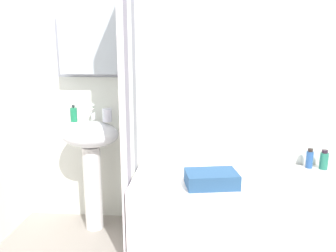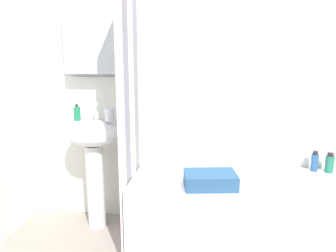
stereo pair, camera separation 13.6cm
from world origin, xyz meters
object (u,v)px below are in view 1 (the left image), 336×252
Objects in this scene: bathtub at (238,211)px; conditioner_bottle at (324,160)px; soap_dispenser at (74,114)px; towel_folded at (211,179)px; sink at (91,151)px; shampoo_bottle at (310,159)px; toothbrush_cup at (107,115)px.

conditioner_bottle reaches higher than bathtub.
bathtub is 10.09× the size of conditioner_bottle.
towel_folded is at bearing -15.44° from soap_dispenser.
towel_folded is at bearing -17.92° from sink.
sink is at bearing -176.62° from conditioner_bottle.
sink is 0.31m from soap_dispenser.
conditioner_bottle is 0.10m from shampoo_bottle.
soap_dispenser reaches higher than shampoo_bottle.
toothbrush_cup reaches higher than bathtub.
conditioner_bottle is at bearing 3.51° from soap_dispenser.
toothbrush_cup is at bearing 158.25° from towel_folded.
towel_folded is at bearing -21.75° from toothbrush_cup.
toothbrush_cup is 0.64× the size of shampoo_bottle.
bathtub is (1.12, -0.14, -0.39)m from sink.
bathtub is 9.85× the size of shampoo_bottle.
shampoo_bottle is 0.88m from towel_folded.
towel_folded reaches higher than bathtub.
toothbrush_cup is at bearing -176.01° from shampoo_bottle.
conditioner_bottle is at bearing 20.09° from bathtub.
sink is at bearing 173.05° from bathtub.
toothbrush_cup is at bearing 171.25° from bathtub.
toothbrush_cup is at bearing 6.10° from soap_dispenser.
shampoo_bottle is at bearing 169.81° from conditioner_bottle.
towel_folded is (-0.77, -0.42, -0.02)m from shampoo_bottle.
conditioner_bottle is (1.90, 0.12, -0.35)m from soap_dispenser.
sink is 5.68× the size of shampoo_bottle.
soap_dispenser is at bearing -175.71° from shampoo_bottle.
soap_dispenser is 0.09× the size of bathtub.
soap_dispenser is 0.25m from toothbrush_cup.
toothbrush_cup is 0.91m from towel_folded.
bathtub is 0.78m from conditioner_bottle.
soap_dispenser is 1.32× the size of toothbrush_cup.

